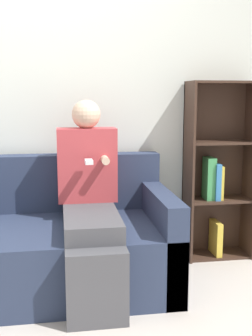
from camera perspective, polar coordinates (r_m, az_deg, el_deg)
ground_plane at (r=2.53m, az=-14.95°, el=-20.59°), size 14.00×14.00×0.00m
back_wall at (r=3.23m, az=-14.07°, el=9.66°), size 10.00×0.06×2.55m
couch at (r=2.92m, az=-15.27°, el=-10.30°), size 2.12×0.92×0.84m
adult_seated at (r=2.72m, az=-4.91°, el=-3.86°), size 0.40×0.87×1.24m
bookshelf at (r=3.37m, az=12.16°, el=-1.02°), size 0.52×0.26×1.37m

